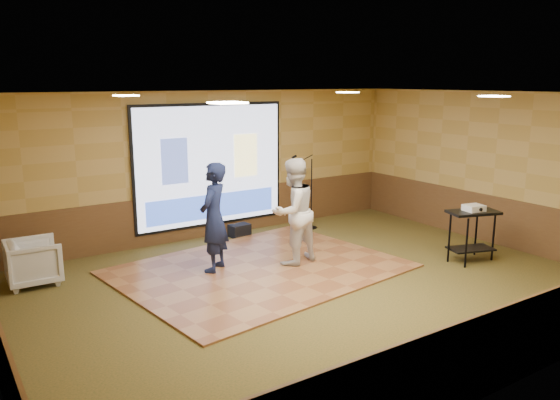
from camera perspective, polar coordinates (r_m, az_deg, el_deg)
ground at (r=8.78m, az=3.14°, el=-8.98°), size 9.00×9.00×0.00m
room_shell at (r=8.25m, az=3.31°, el=4.70°), size 9.04×7.04×3.02m
wainscot_back at (r=11.49m, az=-7.17°, el=-1.41°), size 9.00×0.04×0.95m
wainscot_front at (r=6.38m, az=22.64°, el=-13.87°), size 9.00×0.04×0.95m
wainscot_right at (r=11.75m, az=21.06°, el=-1.85°), size 0.04×7.00×0.95m
projector_screen at (r=11.26m, az=-7.21°, el=3.50°), size 3.32×0.06×2.52m
downlight_nw at (r=8.79m, az=-15.79°, el=10.46°), size 0.32×0.32×0.02m
downlight_ne at (r=10.96m, az=7.09°, el=11.11°), size 0.32×0.32×0.02m
downlight_sw at (r=5.73m, az=-5.51°, el=10.08°), size 0.32×0.32×0.02m
downlight_se at (r=8.71m, az=21.47°, el=10.06°), size 0.32×0.32×0.02m
dance_floor at (r=9.49m, az=-2.10°, el=-7.20°), size 5.01×4.07×0.03m
player_left at (r=9.19m, az=-6.94°, el=-1.81°), size 0.80×0.78×1.85m
player_right at (r=9.49m, az=1.38°, el=-1.21°), size 1.02×0.86×1.87m
av_table at (r=10.34m, az=19.46°, el=-2.62°), size 0.88×0.47×0.93m
projector at (r=10.26m, az=19.59°, el=-0.78°), size 0.38×0.33×0.11m
mic_stand at (r=11.97m, az=3.06°, el=-0.68°), size 0.65×0.27×1.66m
banquet_chair at (r=9.59m, az=-24.35°, el=-5.92°), size 0.83×0.80×0.73m
duffel_bag at (r=11.44m, az=-4.25°, el=-3.18°), size 0.45×0.32×0.26m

